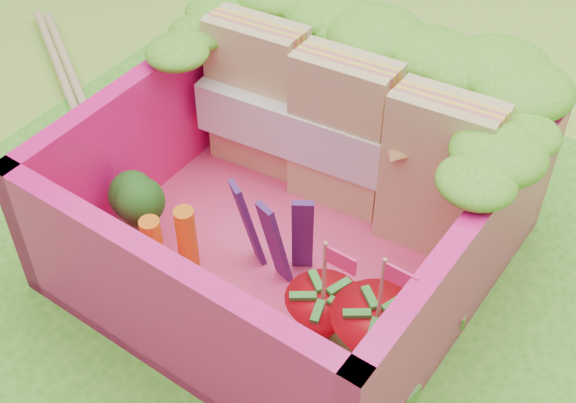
# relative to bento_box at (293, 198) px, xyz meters

# --- Properties ---
(ground) EXTENTS (14.00, 14.00, 0.00)m
(ground) POSITION_rel_bento_box_xyz_m (-0.04, -0.10, -0.31)
(ground) COLOR #A0D33B
(ground) RESTS_ON ground
(placemat) EXTENTS (2.60, 2.60, 0.03)m
(placemat) POSITION_rel_bento_box_xyz_m (-0.04, -0.10, -0.29)
(placemat) COLOR green
(placemat) RESTS_ON ground
(bento_floor) EXTENTS (1.30, 1.30, 0.05)m
(bento_floor) POSITION_rel_bento_box_xyz_m (0.00, 0.00, -0.25)
(bento_floor) COLOR #EB3C73
(bento_floor) RESTS_ON placemat
(bento_box) EXTENTS (1.30, 1.30, 0.55)m
(bento_box) POSITION_rel_bento_box_xyz_m (0.00, 0.00, 0.00)
(bento_box) COLOR #ED1478
(bento_box) RESTS_ON placemat
(lettuce_ruffle) EXTENTS (1.43, 0.77, 0.11)m
(lettuce_ruffle) POSITION_rel_bento_box_xyz_m (0.00, 0.48, 0.33)
(lettuce_ruffle) COLOR #3A8F1A
(lettuce_ruffle) RESTS_ON bento_box
(sandwich_stack) EXTENTS (1.12, 0.31, 0.61)m
(sandwich_stack) POSITION_rel_bento_box_xyz_m (0.01, 0.30, 0.07)
(sandwich_stack) COLOR tan
(sandwich_stack) RESTS_ON bento_floor
(broccoli) EXTENTS (0.34, 0.34, 0.26)m
(broccoli) POSITION_rel_bento_box_xyz_m (-0.47, -0.28, -0.04)
(broccoli) COLOR #5D9849
(broccoli) RESTS_ON bento_floor
(carrot_sticks) EXTENTS (0.14, 0.16, 0.26)m
(carrot_sticks) POSITION_rel_bento_box_xyz_m (-0.26, -0.33, -0.10)
(carrot_sticks) COLOR orange
(carrot_sticks) RESTS_ON bento_floor
(purple_wedges) EXTENTS (0.25, 0.13, 0.38)m
(purple_wedges) POSITION_rel_bento_box_xyz_m (0.03, -0.14, -0.04)
(purple_wedges) COLOR #3F195A
(purple_wedges) RESTS_ON bento_floor
(strawberry_left) EXTENTS (0.23, 0.23, 0.47)m
(strawberry_left) POSITION_rel_bento_box_xyz_m (0.32, -0.30, -0.10)
(strawberry_left) COLOR red
(strawberry_left) RESTS_ON bento_floor
(strawberry_right) EXTENTS (0.27, 0.27, 0.51)m
(strawberry_right) POSITION_rel_bento_box_xyz_m (0.50, -0.29, -0.08)
(strawberry_right) COLOR red
(strawberry_right) RESTS_ON bento_floor
(snap_peas) EXTENTS (0.61, 0.61, 0.05)m
(snap_peas) POSITION_rel_bento_box_xyz_m (0.40, -0.23, -0.20)
(snap_peas) COLOR #57A534
(snap_peas) RESTS_ON bento_floor
(chopsticks) EXTENTS (1.78, 1.08, 0.04)m
(chopsticks) POSITION_rel_bento_box_xyz_m (-1.06, 0.05, -0.26)
(chopsticks) COLOR #D7B376
(chopsticks) RESTS_ON placemat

